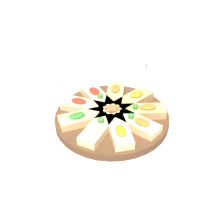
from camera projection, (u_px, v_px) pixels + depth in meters
The scene contains 15 objects.
ground_plane at pixel (112, 121), 0.90m from camera, with size 3.00×3.00×0.00m, color beige.
serving_board at pixel (112, 118), 0.89m from camera, with size 0.33×0.33×0.02m, color #51331E.
focaccia_slice_0 at pixel (83, 118), 0.86m from camera, with size 0.14×0.07×0.03m.
focaccia_slice_1 at pixel (98, 129), 0.82m from camera, with size 0.14×0.11×0.04m.
focaccia_slice_2 at pixel (119, 131), 0.81m from camera, with size 0.09×0.14×0.03m.
focaccia_slice_3 at pixel (137, 124), 0.84m from camera, with size 0.09×0.14×0.04m.
focaccia_slice_4 at pixel (142, 111), 0.88m from camera, with size 0.14×0.11×0.04m.
focaccia_slice_5 at pixel (133, 100), 0.93m from camera, with size 0.14×0.08×0.03m.
focaccia_slice_6 at pixel (115, 95), 0.95m from camera, with size 0.12×0.13×0.03m.
focaccia_slice_7 at pixel (98, 97), 0.94m from camera, with size 0.05×0.13×0.04m.
focaccia_slice_8 at pixel (84, 106), 0.90m from camera, with size 0.12×0.13×0.04m.
plate_left at pixel (32, 86), 1.04m from camera, with size 0.19×0.19×0.02m.
plate_right at pixel (91, 61), 1.19m from camera, with size 0.22×0.22×0.02m.
water_glass at pixel (137, 59), 1.11m from camera, with size 0.07×0.07×0.09m, color silver.
napkin_stack at pixel (103, 203), 0.67m from camera, with size 0.11×0.09×0.01m, color white.
Camera 1 is at (-0.37, -0.60, 0.56)m, focal length 50.00 mm.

